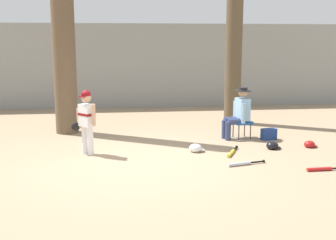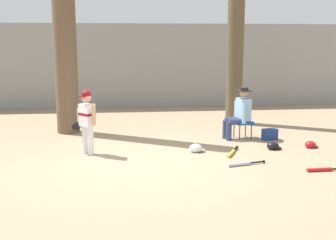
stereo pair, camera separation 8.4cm
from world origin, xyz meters
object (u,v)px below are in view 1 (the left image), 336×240
(batting_helmet_black, at_px, (272,146))
(batting_helmet_red, at_px, (310,144))
(handbag_beside_stool, at_px, (269,134))
(tree_near_player, at_px, (63,21))
(batting_helmet_white, at_px, (196,148))
(seated_spectator, at_px, (239,112))
(bat_yellow_trainer, at_px, (232,153))
(tree_behind_spectator, at_px, (234,36))
(bat_aluminum_silver, at_px, (242,164))
(young_ballplayer, at_px, (86,118))
(folding_stool, at_px, (242,123))
(bat_red_barrel, at_px, (323,169))

(batting_helmet_black, bearing_deg, batting_helmet_red, 3.44)
(handbag_beside_stool, relative_size, batting_helmet_red, 1.23)
(tree_near_player, height_order, batting_helmet_red, tree_near_player)
(tree_near_player, bearing_deg, batting_helmet_white, -38.30)
(seated_spectator, distance_m, batting_helmet_black, 1.29)
(batting_helmet_white, bearing_deg, bat_yellow_trainer, -21.41)
(tree_behind_spectator, relative_size, bat_aluminum_silver, 7.30)
(young_ballplayer, bearing_deg, batting_helmet_black, -0.68)
(bat_yellow_trainer, height_order, bat_aluminum_silver, same)
(batting_helmet_white, bearing_deg, folding_stool, 40.65)
(young_ballplayer, relative_size, seated_spectator, 1.09)
(tree_behind_spectator, bearing_deg, seated_spectator, -101.04)
(tree_near_player, xyz_separation_m, young_ballplayer, (0.64, -2.18, -1.99))
(folding_stool, height_order, batting_helmet_white, folding_stool)
(tree_behind_spectator, relative_size, batting_helmet_black, 18.26)
(tree_behind_spectator, bearing_deg, batting_helmet_white, -117.52)
(handbag_beside_stool, bearing_deg, seated_spectator, 162.56)
(batting_helmet_black, bearing_deg, handbag_beside_stool, 75.13)
(handbag_beside_stool, bearing_deg, batting_helmet_white, -154.70)
(bat_red_barrel, distance_m, batting_helmet_red, 1.70)
(folding_stool, bearing_deg, seated_spectator, -169.52)
(seated_spectator, xyz_separation_m, batting_helmet_black, (0.45, -1.07, -0.57))
(young_ballplayer, distance_m, handbag_beside_stool, 4.22)
(bat_yellow_trainer, xyz_separation_m, bat_aluminum_silver, (-0.01, -0.79, 0.00))
(bat_aluminum_silver, distance_m, bat_red_barrel, 1.40)
(batting_helmet_white, bearing_deg, handbag_beside_stool, 25.30)
(bat_red_barrel, bearing_deg, handbag_beside_stool, 92.52)
(tree_near_player, height_order, batting_helmet_black, tree_near_player)
(bat_yellow_trainer, bearing_deg, batting_helmet_black, 17.26)
(young_ballplayer, bearing_deg, batting_helmet_red, 0.06)
(seated_spectator, relative_size, batting_helmet_black, 3.97)
(young_ballplayer, bearing_deg, tree_near_player, 106.36)
(folding_stool, distance_m, batting_helmet_red, 1.61)
(folding_stool, xyz_separation_m, bat_aluminum_silver, (-0.63, -2.18, -0.33))
(folding_stool, xyz_separation_m, batting_helmet_black, (0.35, -1.09, -0.29))
(tree_behind_spectator, xyz_separation_m, folding_stool, (-0.28, -1.93, -2.02))
(handbag_beside_stool, xyz_separation_m, batting_helmet_red, (0.62, -0.81, -0.06))
(bat_yellow_trainer, bearing_deg, handbag_beside_stool, 44.22)
(handbag_beside_stool, height_order, bat_aluminum_silver, handbag_beside_stool)
(handbag_beside_stool, xyz_separation_m, batting_helmet_white, (-1.88, -0.89, -0.05))
(folding_stool, relative_size, batting_helmet_red, 1.69)
(young_ballplayer, xyz_separation_m, batting_helmet_black, (3.87, -0.05, -0.67))
(batting_helmet_red, bearing_deg, bat_yellow_trainer, -169.05)
(seated_spectator, height_order, bat_aluminum_silver, seated_spectator)
(folding_stool, distance_m, batting_helmet_white, 1.74)
(batting_helmet_black, bearing_deg, bat_aluminum_silver, -131.96)
(batting_helmet_red, bearing_deg, bat_aluminum_silver, -148.05)
(handbag_beside_stool, distance_m, batting_helmet_red, 1.02)
(bat_yellow_trainer, bearing_deg, seated_spectator, 69.34)
(seated_spectator, relative_size, batting_helmet_red, 4.36)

